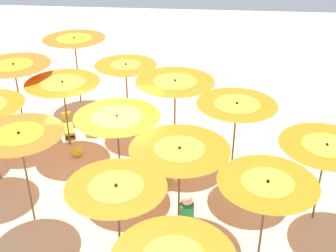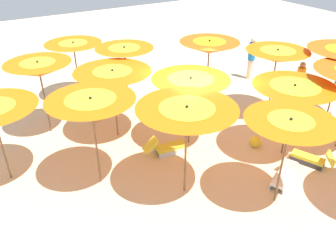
# 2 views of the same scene
# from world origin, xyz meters

# --- Properties ---
(ground) EXTENTS (38.89, 38.89, 0.04)m
(ground) POSITION_xyz_m (0.00, 0.00, -0.02)
(ground) COLOR beige
(beach_umbrella_2) EXTENTS (2.03, 2.03, 2.51)m
(beach_umbrella_2) POSITION_xyz_m (1.63, 1.78, 2.24)
(beach_umbrella_2) COLOR brown
(beach_umbrella_2) RESTS_ON ground
(beach_umbrella_3) EXTENTS (1.99, 1.99, 2.30)m
(beach_umbrella_3) POSITION_xyz_m (-0.85, 3.23, 2.07)
(beach_umbrella_3) COLOR brown
(beach_umbrella_3) RESTS_ON ground
(beach_umbrella_5) EXTENTS (2.29, 2.29, 2.49)m
(beach_umbrella_5) POSITION_xyz_m (3.47, -2.38, 2.24)
(beach_umbrella_5) COLOR brown
(beach_umbrella_5) RESTS_ON ground
(beach_umbrella_6) EXTENTS (2.23, 2.23, 2.21)m
(beach_umbrella_6) POSITION_xyz_m (1.77, -1.80, 2.00)
(beach_umbrella_6) COLOR brown
(beach_umbrella_6) RESTS_ON ground
(beach_umbrella_7) EXTENTS (2.22, 2.22, 2.17)m
(beach_umbrella_7) POSITION_xyz_m (-0.24, 0.12, 1.93)
(beach_umbrella_7) COLOR brown
(beach_umbrella_7) RESTS_ON ground
(beach_umbrella_8) EXTENTS (2.28, 2.28, 2.23)m
(beach_umbrella_8) POSITION_xyz_m (-1.96, 1.63, 2.00)
(beach_umbrella_8) COLOR brown
(beach_umbrella_8) RESTS_ON ground
(beach_umbrella_9) EXTENTS (1.95, 1.95, 2.40)m
(beach_umbrella_9) POSITION_xyz_m (-3.74, 2.97, 2.13)
(beach_umbrella_9) COLOR brown
(beach_umbrella_9) RESTS_ON ground
(beach_umbrella_10) EXTENTS (2.24, 2.24, 2.55)m
(beach_umbrella_10) POSITION_xyz_m (2.28, -4.97, 2.30)
(beach_umbrella_10) COLOR brown
(beach_umbrella_10) RESTS_ON ground
(beach_umbrella_11) EXTENTS (2.00, 2.00, 2.32)m
(beach_umbrella_11) POSITION_xyz_m (0.10, -3.14, 2.04)
(beach_umbrella_11) COLOR brown
(beach_umbrella_11) RESTS_ON ground
(beach_umbrella_12) EXTENTS (2.30, 2.30, 2.42)m
(beach_umbrella_12) POSITION_xyz_m (-1.59, -1.71, 2.19)
(beach_umbrella_12) COLOR brown
(beach_umbrella_12) RESTS_ON ground
(beach_umbrella_13) EXTENTS (2.08, 2.08, 2.46)m
(beach_umbrella_13) POSITION_xyz_m (-3.29, -0.29, 2.22)
(beach_umbrella_13) COLOR brown
(beach_umbrella_13) RESTS_ON ground
(beach_umbrella_14) EXTENTS (2.18, 2.18, 2.18)m
(beach_umbrella_14) POSITION_xyz_m (-5.28, 1.09, 1.94)
(beach_umbrella_14) COLOR brown
(beach_umbrella_14) RESTS_ON ground
(lounger_0) EXTENTS (0.73, 1.18, 0.58)m
(lounger_0) POSITION_xyz_m (2.04, -2.59, 0.19)
(lounger_0) COLOR #333338
(lounger_0) RESTS_ON ground
(lounger_2) EXTENTS (1.26, 0.82, 0.49)m
(lounger_2) POSITION_xyz_m (0.82, -2.74, 0.19)
(lounger_2) COLOR silver
(lounger_2) RESTS_ON ground
(lounger_4) EXTENTS (1.32, 0.50, 0.61)m
(lounger_4) POSITION_xyz_m (-1.12, -0.06, 0.21)
(lounger_4) COLOR silver
(lounger_4) RESTS_ON ground
(beachgoer_2) EXTENTS (0.30, 0.30, 1.88)m
(beachgoer_2) POSITION_xyz_m (-2.20, 2.91, 1.00)
(beachgoer_2) COLOR beige
(beachgoer_2) RESTS_ON ground
(beach_ball) EXTENTS (0.35, 0.35, 0.35)m
(beach_ball) POSITION_xyz_m (1.34, -1.13, 0.18)
(beach_ball) COLOR yellow
(beach_ball) RESTS_ON ground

